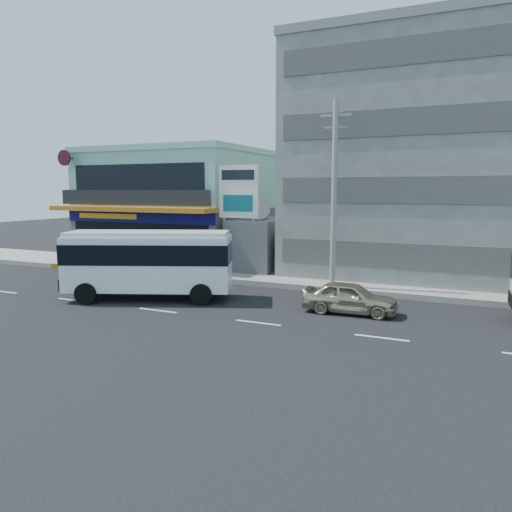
% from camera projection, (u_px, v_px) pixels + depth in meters
% --- Properties ---
extents(ground, '(120.00, 120.00, 0.00)m').
position_uv_depth(ground, '(158.00, 311.00, 22.54)').
color(ground, black).
rests_on(ground, ground).
extents(sidewalk, '(70.00, 5.00, 0.30)m').
position_uv_depth(sidewalk, '(326.00, 281.00, 29.00)').
color(sidewalk, gray).
rests_on(sidewalk, ground).
extents(shop_building, '(12.40, 11.70, 8.00)m').
position_uv_depth(shop_building, '(178.00, 208.00, 37.87)').
color(shop_building, '#48494D').
rests_on(shop_building, ground).
extents(concrete_building, '(16.00, 12.00, 14.00)m').
position_uv_depth(concrete_building, '(431.00, 164.00, 30.97)').
color(concrete_building, gray).
rests_on(concrete_building, ground).
extents(gap_structure, '(3.00, 6.00, 3.50)m').
position_uv_depth(gap_structure, '(264.00, 245.00, 33.11)').
color(gap_structure, '#48494D').
rests_on(gap_structure, ground).
extents(satellite_dish, '(1.50, 1.50, 0.15)m').
position_uv_depth(satellite_dish, '(258.00, 219.00, 31.97)').
color(satellite_dish, slate).
rests_on(satellite_dish, gap_structure).
extents(billboard, '(2.60, 0.18, 6.90)m').
position_uv_depth(billboard, '(239.00, 198.00, 30.37)').
color(billboard, gray).
rests_on(billboard, ground).
extents(utility_pole_near, '(1.60, 0.30, 10.00)m').
position_uv_depth(utility_pole_near, '(334.00, 195.00, 26.03)').
color(utility_pole_near, '#999993').
rests_on(utility_pole_near, ground).
extents(minibus, '(8.46, 5.49, 3.39)m').
position_uv_depth(minibus, '(149.00, 259.00, 24.65)').
color(minibus, white).
rests_on(minibus, ground).
extents(sedan, '(4.21, 1.84, 1.41)m').
position_uv_depth(sedan, '(350.00, 298.00, 21.97)').
color(sedan, '#BBB08F').
rests_on(sedan, ground).
extents(motorcycle_rider, '(1.88, 1.13, 2.27)m').
position_uv_depth(motorcycle_rider, '(116.00, 272.00, 28.41)').
color(motorcycle_rider, '#520B16').
rests_on(motorcycle_rider, ground).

